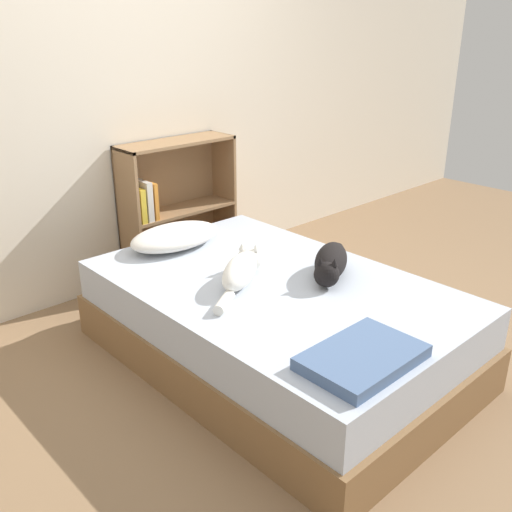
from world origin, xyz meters
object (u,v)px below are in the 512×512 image
Objects in this scene: cat_light at (242,269)px; pillow at (175,236)px; cat_dark at (330,263)px; bed at (275,323)px; bookshelf at (172,208)px.

pillow is at bearing 53.57° from cat_light.
cat_light is at bearing -67.10° from cat_dark.
cat_dark is (0.37, -0.25, 0.01)m from cat_light.
bed is 3.93× the size of cat_dark.
cat_dark reaches higher than bed.
pillow is 0.93m from cat_dark.
bookshelf is at bearing 77.78° from bed.
bed is at bearing -102.22° from bookshelf.
pillow is at bearing -102.31° from cat_dark.
cat_dark is 0.52× the size of bookshelf.
cat_light reaches higher than pillow.
bookshelf is at bearing -123.32° from cat_dark.
cat_light is 1.04× the size of cat_dark.
cat_dark is at bearing -27.70° from bed.
bookshelf is at bearing 38.91° from cat_light.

